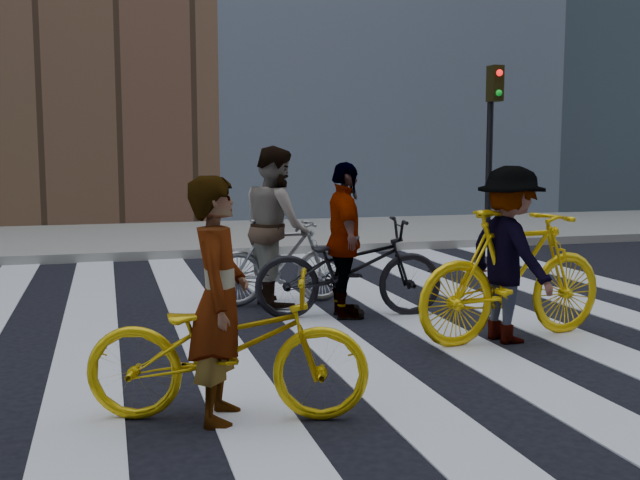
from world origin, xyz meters
name	(u,v)px	position (x,y,z in m)	size (l,w,h in m)	color
ground	(361,319)	(0.00, 0.00, 0.00)	(100.00, 100.00, 0.00)	black
sidewalk_far	(239,236)	(0.00, 7.50, 0.07)	(100.00, 5.00, 0.15)	gray
zebra_crosswalk	(361,319)	(0.00, 0.00, 0.01)	(8.25, 10.00, 0.01)	white
traffic_signal	(492,123)	(4.40, 5.32, 2.28)	(0.22, 0.42, 3.33)	black
bike_yellow_left	(227,347)	(-1.81, -2.55, 0.49)	(0.65, 1.85, 0.97)	#DEB30C
bike_silver_mid	(281,261)	(-0.64, 1.01, 0.50)	(0.47, 1.67, 1.00)	#95989E
bike_yellow_right	(514,275)	(1.07, -1.22, 0.62)	(0.58, 2.06, 1.24)	yellow
bike_dark_rear	(349,268)	(-0.09, 0.15, 0.53)	(0.70, 2.01, 1.05)	black
rider_left	(219,300)	(-1.86, -2.55, 0.80)	(0.59, 0.38, 1.61)	slate
rider_mid	(276,226)	(-0.69, 1.01, 0.91)	(0.89, 0.69, 1.82)	slate
rider_right	(509,254)	(1.02, -1.22, 0.82)	(1.05, 0.61, 1.63)	slate
rider_rear	(345,240)	(-0.14, 0.15, 0.83)	(0.97, 0.40, 1.65)	slate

